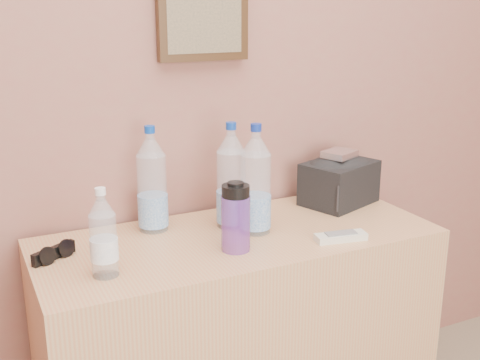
% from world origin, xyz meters
% --- Properties ---
extents(picture_frame, '(0.30, 0.03, 0.25)m').
position_xyz_m(picture_frame, '(0.08, 1.98, 1.40)').
color(picture_frame, '#382311').
rests_on(picture_frame, room_shell).
extents(dresser, '(1.23, 0.51, 0.77)m').
position_xyz_m(dresser, '(0.08, 1.72, 0.38)').
color(dresser, tan).
rests_on(dresser, ground).
extents(pet_large_b, '(0.09, 0.09, 0.33)m').
position_xyz_m(pet_large_b, '(-0.14, 1.88, 0.91)').
color(pet_large_b, white).
rests_on(pet_large_b, dresser).
extents(pet_large_c, '(0.09, 0.09, 0.34)m').
position_xyz_m(pet_large_c, '(0.10, 1.81, 0.92)').
color(pet_large_c, '#D1E5FE').
rests_on(pet_large_c, dresser).
extents(pet_large_d, '(0.09, 0.09, 0.34)m').
position_xyz_m(pet_large_d, '(0.14, 1.73, 0.92)').
color(pet_large_d, white).
rests_on(pet_large_d, dresser).
extents(pet_small, '(0.07, 0.07, 0.24)m').
position_xyz_m(pet_small, '(-0.35, 1.62, 0.87)').
color(pet_small, silver).
rests_on(pet_small, dresser).
extents(nalgene_bottle, '(0.08, 0.08, 0.20)m').
position_xyz_m(nalgene_bottle, '(0.02, 1.62, 0.87)').
color(nalgene_bottle, '#6B31A4').
rests_on(nalgene_bottle, dresser).
extents(sunglasses, '(0.15, 0.12, 0.04)m').
position_xyz_m(sunglasses, '(-0.46, 1.78, 0.79)').
color(sunglasses, black).
rests_on(sunglasses, dresser).
extents(ac_remote, '(0.16, 0.08, 0.02)m').
position_xyz_m(ac_remote, '(0.34, 1.55, 0.78)').
color(ac_remote, '#EBE7CB').
rests_on(ac_remote, dresser).
extents(toiletry_bag, '(0.30, 0.25, 0.17)m').
position_xyz_m(toiletry_bag, '(0.53, 1.85, 0.85)').
color(toiletry_bag, black).
rests_on(toiletry_bag, dresser).
extents(foil_packet, '(0.13, 0.12, 0.02)m').
position_xyz_m(foil_packet, '(0.53, 1.84, 0.95)').
color(foil_packet, silver).
rests_on(foil_packet, toiletry_bag).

